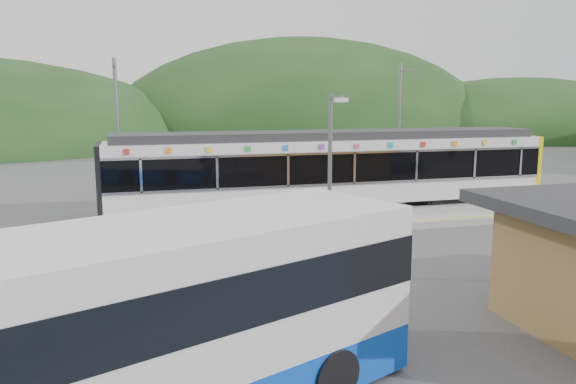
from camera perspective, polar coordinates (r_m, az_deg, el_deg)
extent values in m
plane|color=#4C4C4F|center=(19.86, 3.89, -5.77)|extent=(120.00, 120.00, 0.00)
ellipsoid|color=#1E3D19|center=(75.64, 1.61, 5.57)|extent=(52.00, 39.00, 26.00)
ellipsoid|color=#1E3D19|center=(83.88, 22.27, 5.26)|extent=(44.00, 33.00, 16.00)
cube|color=#9E9E99|center=(22.86, 1.12, -3.32)|extent=(26.00, 3.20, 0.30)
cube|color=yellow|center=(21.62, 2.13, -3.65)|extent=(26.00, 0.10, 0.01)
cube|color=black|center=(24.70, -8.79, -2.10)|extent=(3.20, 2.20, 0.56)
cube|color=black|center=(28.68, 15.75, -0.73)|extent=(3.20, 2.20, 0.56)
cube|color=silver|center=(25.95, 4.43, 0.20)|extent=(20.00, 2.90, 0.92)
cube|color=black|center=(25.78, 4.47, 2.80)|extent=(20.00, 2.96, 1.45)
cube|color=silver|center=(24.48, 5.65, 0.83)|extent=(20.00, 0.05, 0.10)
cube|color=silver|center=(24.32, 5.71, 3.98)|extent=(20.00, 0.05, 0.10)
cube|color=silver|center=(25.69, 4.49, 4.91)|extent=(20.00, 2.90, 0.45)
cube|color=#2D2D30|center=(25.66, 4.51, 5.81)|extent=(19.40, 2.50, 0.36)
cube|color=yellow|center=(30.79, 22.45, 2.60)|extent=(0.24, 2.92, 3.00)
cube|color=black|center=(24.29, -18.52, 1.15)|extent=(0.20, 2.92, 3.00)
cube|color=silver|center=(22.73, -14.71, 1.61)|extent=(0.10, 0.05, 1.35)
cube|color=silver|center=(22.98, -7.21, 1.93)|extent=(0.10, 0.05, 1.35)
cube|color=silver|center=(23.60, 0.01, 2.21)|extent=(0.10, 0.05, 1.35)
cube|color=silver|center=(24.58, 6.77, 2.43)|extent=(0.10, 0.05, 1.35)
cube|color=silver|center=(25.87, 12.93, 2.61)|extent=(0.10, 0.05, 1.35)
cube|color=silver|center=(27.43, 18.45, 2.74)|extent=(0.10, 0.05, 1.35)
cube|color=silver|center=(28.90, 22.56, 2.83)|extent=(0.10, 0.05, 1.35)
cube|color=red|center=(22.64, -16.08, 3.95)|extent=(0.22, 0.04, 0.22)
cube|color=orange|center=(22.68, -12.03, 4.13)|extent=(0.22, 0.04, 0.22)
cube|color=yellow|center=(22.84, -8.01, 4.28)|extent=(0.22, 0.04, 0.22)
cube|color=green|center=(23.11, -4.07, 4.41)|extent=(0.22, 0.04, 0.22)
cube|color=blue|center=(23.48, -0.23, 4.51)|extent=(0.22, 0.04, 0.22)
cube|color=purple|center=(23.96, 3.47, 4.60)|extent=(0.22, 0.04, 0.22)
cube|color=#E54C8C|center=(24.53, 7.02, 4.66)|extent=(0.22, 0.04, 0.22)
cube|color=#19A5A5|center=(25.19, 10.39, 4.70)|extent=(0.22, 0.04, 0.22)
cube|color=red|center=(25.93, 13.58, 4.72)|extent=(0.22, 0.04, 0.22)
cube|color=orange|center=(26.74, 16.58, 4.73)|extent=(0.22, 0.04, 0.22)
cube|color=yellow|center=(27.63, 19.40, 4.73)|extent=(0.22, 0.04, 0.22)
cube|color=green|center=(28.58, 22.04, 4.72)|extent=(0.22, 0.04, 0.22)
cylinder|color=slate|center=(26.69, -16.90, 5.40)|extent=(0.18, 0.18, 7.00)
cube|color=slate|center=(25.87, -17.27, 12.14)|extent=(0.08, 1.80, 0.08)
cylinder|color=slate|center=(29.89, 11.15, 6.03)|extent=(0.18, 0.18, 7.00)
cube|color=slate|center=(29.16, 12.08, 12.01)|extent=(0.08, 1.80, 0.08)
cube|color=silver|center=(9.03, -22.03, -16.24)|extent=(12.12, 7.10, 0.87)
cube|color=black|center=(8.70, -22.39, -11.04)|extent=(12.14, 7.14, 0.87)
cube|color=silver|center=(8.48, -22.70, -6.54)|extent=(12.12, 7.10, 0.55)
cylinder|color=black|center=(11.13, 0.02, -15.71)|extent=(1.99, 3.00, 0.98)
cylinder|color=slate|center=(16.20, 4.25, 0.40)|extent=(0.12, 0.12, 5.35)
cube|color=slate|center=(15.62, 4.87, 9.58)|extent=(0.12, 0.89, 0.12)
cube|color=silver|center=(15.25, 5.41, 9.30)|extent=(0.35, 0.18, 0.12)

